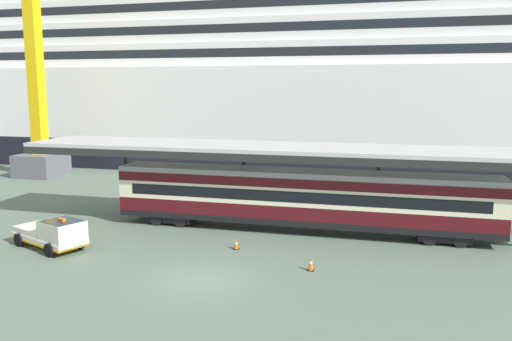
# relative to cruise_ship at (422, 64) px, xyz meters

# --- Properties ---
(ground_plane) EXTENTS (400.00, 400.00, 0.00)m
(ground_plane) POSITION_rel_cruise_ship_xyz_m (-11.75, -45.55, -12.31)
(ground_plane) COLOR #566A5A
(cruise_ship) EXTENTS (173.69, 29.68, 37.41)m
(cruise_ship) POSITION_rel_cruise_ship_xyz_m (0.00, 0.00, 0.00)
(cruise_ship) COLOR black
(cruise_ship) RESTS_ON ground
(platform_canopy) EXTENTS (38.77, 5.91, 5.66)m
(platform_canopy) POSITION_rel_cruise_ship_xyz_m (-8.53, -34.92, -6.87)
(platform_canopy) COLOR #B4B4B4
(platform_canopy) RESTS_ON ground
(train_carriage) EXTENTS (25.20, 2.81, 4.11)m
(train_carriage) POSITION_rel_cruise_ship_xyz_m (-8.53, -35.32, -9.99)
(train_carriage) COLOR black
(train_carriage) RESTS_ON ground
(service_truck) EXTENTS (5.58, 3.87, 2.02)m
(service_truck) POSITION_rel_cruise_ship_xyz_m (-22.00, -43.00, -11.32)
(service_truck) COLOR silver
(service_truck) RESTS_ON ground
(traffic_cone_near) EXTENTS (0.36, 0.36, 0.75)m
(traffic_cone_near) POSITION_rel_cruise_ship_xyz_m (-6.64, -42.70, -11.94)
(traffic_cone_near) COLOR black
(traffic_cone_near) RESTS_ON ground
(traffic_cone_mid) EXTENTS (0.36, 0.36, 0.63)m
(traffic_cone_mid) POSITION_rel_cruise_ship_xyz_m (-11.52, -40.18, -12.00)
(traffic_cone_mid) COLOR black
(traffic_cone_mid) RESTS_ON ground
(dockside_crane) EXTENTS (11.42, 4.40, 53.56)m
(dockside_crane) POSITION_rel_cruise_ship_xyz_m (-39.09, -20.86, 3.94)
(dockside_crane) COLOR #595960
(dockside_crane) RESTS_ON ground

